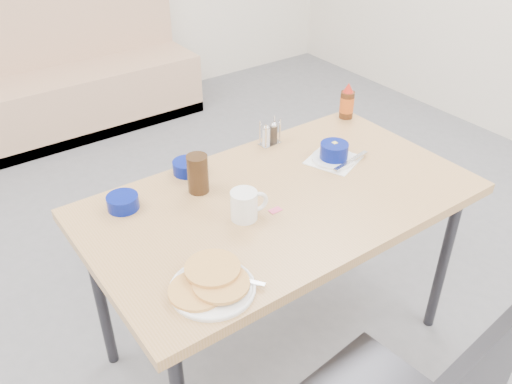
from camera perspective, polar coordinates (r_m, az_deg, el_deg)
ground at (r=2.34m, az=6.13°, el=-19.01°), size 6.00×6.00×0.00m
booth_bench at (r=4.20m, az=-19.66°, el=10.76°), size 1.90×0.56×1.22m
dining_table at (r=1.98m, az=2.61°, el=-1.96°), size 1.40×0.80×0.76m
pancake_plate at (r=1.57m, az=-4.71°, el=-9.65°), size 0.26×0.25×0.04m
coffee_mug at (r=1.81m, az=-1.14°, el=-1.34°), size 0.13×0.09×0.10m
grits_setting at (r=2.17m, az=8.22°, el=4.06°), size 0.26×0.24×0.08m
creamer_bowl at (r=1.93m, az=-13.84°, el=-1.06°), size 0.11×0.11×0.05m
butter_bowl at (r=2.09m, az=-7.26°, el=2.61°), size 0.11×0.11×0.05m
amber_tumbler at (r=1.95m, az=-6.15°, el=1.93°), size 0.08×0.08×0.14m
condiment_caddy at (r=2.27m, az=1.48°, el=5.95°), size 0.09×0.06×0.11m
syrup_bottle at (r=2.51m, az=9.56°, el=9.25°), size 0.06×0.06×0.17m
sugar_wrapper at (r=1.87m, az=2.04°, el=-1.93°), size 0.04×0.03×0.00m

